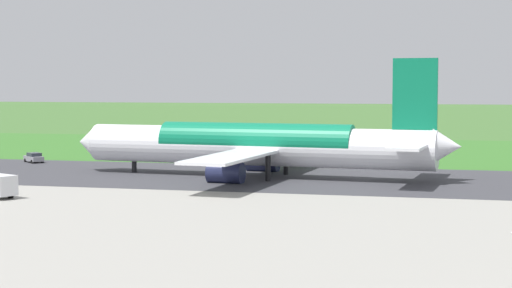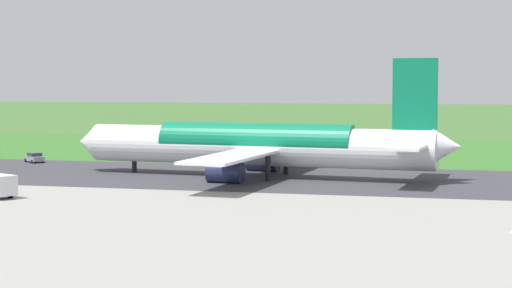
{
  "view_description": "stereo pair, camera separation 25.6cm",
  "coord_description": "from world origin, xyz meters",
  "px_view_note": "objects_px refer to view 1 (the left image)",
  "views": [
    {
      "loc": [
        -12.13,
        109.39,
        12.71
      ],
      "look_at": [
        14.07,
        0.0,
        4.5
      ],
      "focal_mm": 59.0,
      "sensor_mm": 36.0,
      "label": 1
    },
    {
      "loc": [
        -12.38,
        109.33,
        12.71
      ],
      "look_at": [
        14.07,
        0.0,
        4.5
      ],
      "focal_mm": 59.0,
      "sensor_mm": 36.0,
      "label": 2
    }
  ],
  "objects_px": {
    "airliner_main": "(259,145)",
    "service_car_ops": "(34,158)",
    "no_stopping_sign": "(360,144)",
    "traffic_cone_orange": "(333,150)"
  },
  "relations": [
    {
      "from": "airliner_main",
      "to": "service_car_ops",
      "type": "distance_m",
      "value": 41.36
    },
    {
      "from": "no_stopping_sign",
      "to": "traffic_cone_orange",
      "type": "bearing_deg",
      "value": 4.74
    },
    {
      "from": "no_stopping_sign",
      "to": "traffic_cone_orange",
      "type": "distance_m",
      "value": 5.02
    },
    {
      "from": "service_car_ops",
      "to": "traffic_cone_orange",
      "type": "xyz_separation_m",
      "value": [
        -43.31,
        -32.22,
        -0.57
      ]
    },
    {
      "from": "service_car_ops",
      "to": "traffic_cone_orange",
      "type": "height_order",
      "value": "service_car_ops"
    },
    {
      "from": "airliner_main",
      "to": "no_stopping_sign",
      "type": "distance_m",
      "value": 45.27
    },
    {
      "from": "service_car_ops",
      "to": "traffic_cone_orange",
      "type": "relative_size",
      "value": 7.95
    },
    {
      "from": "airliner_main",
      "to": "no_stopping_sign",
      "type": "relative_size",
      "value": 22.27
    },
    {
      "from": "traffic_cone_orange",
      "to": "airliner_main",
      "type": "bearing_deg",
      "value": 85.06
    },
    {
      "from": "traffic_cone_orange",
      "to": "no_stopping_sign",
      "type": "bearing_deg",
      "value": -175.26
    }
  ]
}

